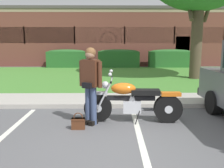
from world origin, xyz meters
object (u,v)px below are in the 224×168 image
(motorcycle, at_px, (137,101))
(hedge_center_left, at_px, (119,58))
(brick_building, at_px, (121,37))
(hedge_center_right, at_px, (170,58))
(rider_person, at_px, (90,80))
(hedge_left, at_px, (67,58))
(handbag, at_px, (78,122))

(motorcycle, bearing_deg, hedge_center_left, 89.84)
(hedge_center_left, height_order, brick_building, brick_building)
(hedge_center_right, height_order, brick_building, brick_building)
(rider_person, height_order, hedge_left, rider_person)
(hedge_center_left, height_order, hedge_center_right, same)
(motorcycle, distance_m, handbag, 1.41)
(hedge_left, bearing_deg, hedge_center_left, -0.00)
(handbag, xyz_separation_m, brick_building, (1.77, 18.77, 1.94))
(rider_person, height_order, hedge_center_right, rider_person)
(motorcycle, bearing_deg, hedge_center_right, 73.11)
(rider_person, bearing_deg, motorcycle, 7.98)
(motorcycle, bearing_deg, rider_person, -172.02)
(hedge_center_left, xyz_separation_m, hedge_center_right, (3.48, -0.00, -0.00))
(rider_person, height_order, handbag, rider_person)
(handbag, relative_size, hedge_center_left, 0.13)
(motorcycle, relative_size, hedge_center_left, 0.82)
(motorcycle, relative_size, brick_building, 0.11)
(hedge_center_left, bearing_deg, handbag, -96.25)
(rider_person, bearing_deg, handbag, -126.22)
(motorcycle, xyz_separation_m, hedge_left, (-3.45, 11.56, 0.17))
(handbag, distance_m, hedge_center_right, 12.97)
(motorcycle, height_order, handbag, motorcycle)
(rider_person, xyz_separation_m, hedge_left, (-2.41, 11.71, -0.34))
(hedge_center_right, bearing_deg, brick_building, 114.24)
(handbag, bearing_deg, hedge_center_right, 68.28)
(hedge_left, distance_m, hedge_center_left, 3.48)
(motorcycle, distance_m, hedge_left, 12.06)
(rider_person, distance_m, hedge_center_right, 12.56)
(handbag, xyz_separation_m, hedge_center_left, (1.32, 12.04, 0.51))
(handbag, bearing_deg, rider_person, 53.78)
(handbag, height_order, hedge_center_left, hedge_center_left)
(handbag, height_order, hedge_center_right, hedge_center_right)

